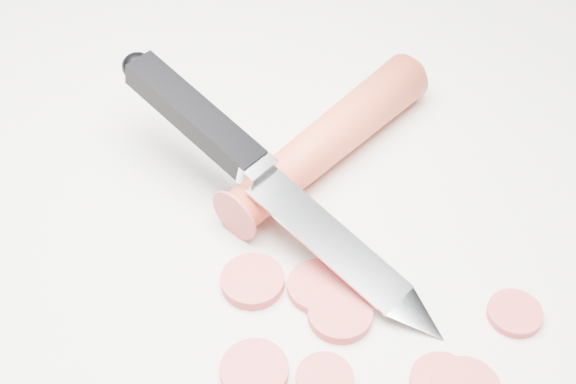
# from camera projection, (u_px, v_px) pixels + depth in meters

# --- Properties ---
(ground) EXTENTS (2.40, 2.40, 0.00)m
(ground) POSITION_uv_depth(u_px,v_px,m) (358.00, 213.00, 0.50)
(ground) COLOR silver
(ground) RESTS_ON ground
(carrot) EXTENTS (0.12, 0.16, 0.03)m
(carrot) POSITION_uv_depth(u_px,v_px,m) (328.00, 140.00, 0.52)
(carrot) COLOR #E54728
(carrot) RESTS_ON ground
(carrot_slice_0) EXTENTS (0.04, 0.04, 0.01)m
(carrot_slice_0) POSITION_uv_depth(u_px,v_px,m) (319.00, 286.00, 0.46)
(carrot_slice_0) COLOR #CD3F3C
(carrot_slice_0) RESTS_ON ground
(carrot_slice_1) EXTENTS (0.04, 0.04, 0.01)m
(carrot_slice_1) POSITION_uv_depth(u_px,v_px,m) (254.00, 371.00, 0.42)
(carrot_slice_1) COLOR #CD3F3C
(carrot_slice_1) RESTS_ON ground
(carrot_slice_2) EXTENTS (0.04, 0.04, 0.01)m
(carrot_slice_2) POSITION_uv_depth(u_px,v_px,m) (340.00, 314.00, 0.44)
(carrot_slice_2) COLOR #CD3F3C
(carrot_slice_2) RESTS_ON ground
(carrot_slice_3) EXTENTS (0.03, 0.03, 0.01)m
(carrot_slice_3) POSITION_uv_depth(u_px,v_px,m) (324.00, 379.00, 0.42)
(carrot_slice_3) COLOR #CD3F3C
(carrot_slice_3) RESTS_ON ground
(carrot_slice_4) EXTENTS (0.03, 0.03, 0.01)m
(carrot_slice_4) POSITION_uv_depth(u_px,v_px,m) (515.00, 313.00, 0.44)
(carrot_slice_4) COLOR #CD3F3C
(carrot_slice_4) RESTS_ON ground
(carrot_slice_5) EXTENTS (0.04, 0.04, 0.01)m
(carrot_slice_5) POSITION_uv_depth(u_px,v_px,m) (253.00, 281.00, 0.46)
(carrot_slice_5) COLOR #CD3F3C
(carrot_slice_5) RESTS_ON ground
(carrot_slice_6) EXTENTS (0.03, 0.03, 0.01)m
(carrot_slice_6) POSITION_uv_depth(u_px,v_px,m) (442.00, 381.00, 0.42)
(carrot_slice_6) COLOR #CD3F3C
(carrot_slice_6) RESTS_ON ground
(kitchen_knife) EXTENTS (0.23, 0.17, 0.07)m
(kitchen_knife) POSITION_uv_depth(u_px,v_px,m) (275.00, 183.00, 0.47)
(kitchen_knife) COLOR silver
(kitchen_knife) RESTS_ON ground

